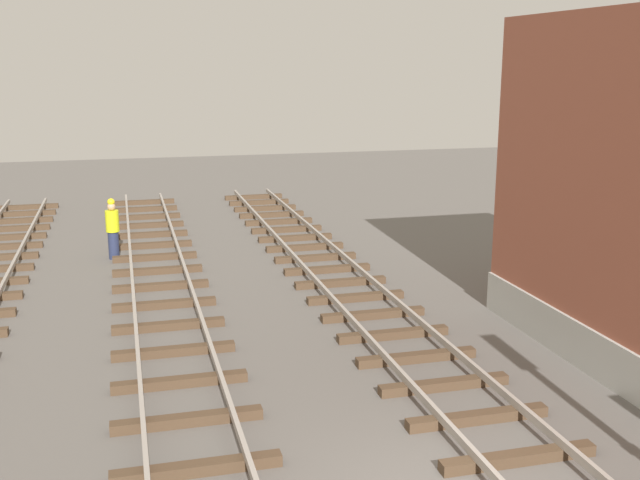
# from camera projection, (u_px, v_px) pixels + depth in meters

# --- Properties ---
(track_near_building) EXTENTS (2.50, 49.37, 0.32)m
(track_near_building) POSITION_uv_depth(u_px,v_px,m) (543.00, 479.00, 10.78)
(track_near_building) COLOR #4C3826
(track_near_building) RESTS_ON ground
(track_worker_foreground) EXTENTS (0.40, 0.40, 1.87)m
(track_worker_foreground) POSITION_uv_depth(u_px,v_px,m) (113.00, 229.00, 23.11)
(track_worker_foreground) COLOR #262D4C
(track_worker_foreground) RESTS_ON ground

